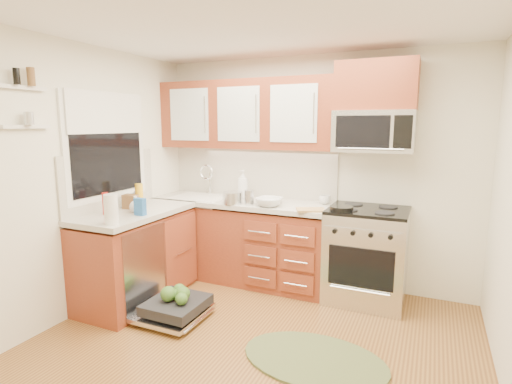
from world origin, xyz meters
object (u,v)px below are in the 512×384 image
at_px(stock_pot, 232,198).
at_px(range, 366,255).
at_px(sink, 200,207).
at_px(bowl_a, 270,200).
at_px(paper_towel_roll, 111,209).
at_px(bowl_b, 268,202).
at_px(cup, 325,200).
at_px(upper_cabinets, 245,115).
at_px(cutting_board, 311,210).
at_px(microwave, 374,131).
at_px(skillet, 341,208).
at_px(rug, 314,359).
at_px(dishwasher, 173,308).

bearing_deg(stock_pot, range, 8.57).
relative_size(sink, bowl_a, 2.37).
relative_size(paper_towel_roll, bowl_b, 0.94).
xyz_separation_m(stock_pot, bowl_b, (0.40, 0.03, -0.02)).
distance_m(stock_pot, cup, 0.99).
distance_m(upper_cabinets, cutting_board, 1.34).
xyz_separation_m(microwave, stock_pot, (-1.39, -0.33, -0.71)).
bearing_deg(skillet, microwave, 53.76).
relative_size(skillet, bowl_b, 0.82).
height_order(skillet, cup, cup).
bearing_deg(stock_pot, cutting_board, 0.00).
bearing_deg(paper_towel_roll, bowl_a, 57.21).
bearing_deg(sink, rug, -35.02).
distance_m(dishwasher, stock_pot, 1.29).
height_order(microwave, bowl_a, microwave).
bearing_deg(cutting_board, skillet, 4.16).
distance_m(sink, rug, 2.29).
bearing_deg(skillet, range, 39.81).
distance_m(cutting_board, cup, 0.39).
height_order(cutting_board, bowl_b, bowl_b).
height_order(dishwasher, paper_towel_roll, paper_towel_roll).
xyz_separation_m(upper_cabinets, bowl_a, (0.37, -0.17, -0.92)).
height_order(range, bowl_b, bowl_b).
bearing_deg(sink, upper_cabinets, 16.45).
relative_size(microwave, sink, 1.23).
bearing_deg(skillet, cup, 125.00).
distance_m(dishwasher, paper_towel_roll, 1.07).
xyz_separation_m(skillet, cutting_board, (-0.30, -0.02, -0.04)).
relative_size(microwave, paper_towel_roll, 2.96).
distance_m(skillet, bowl_b, 0.76).
bearing_deg(range, sink, -179.70).
bearing_deg(rug, range, 82.21).
height_order(rug, skillet, skillet).
distance_m(range, stock_pot, 1.50).
height_order(skillet, cutting_board, skillet).
xyz_separation_m(microwave, bowl_a, (-1.04, -0.15, -0.74)).
xyz_separation_m(dishwasher, rug, (1.37, -0.11, -0.09)).
relative_size(dishwasher, stock_pot, 3.23).
bearing_deg(stock_pot, microwave, 13.33).
relative_size(rug, paper_towel_roll, 4.32).
bearing_deg(bowl_b, upper_cabinets, 142.03).
distance_m(sink, skillet, 1.72).
bearing_deg(rug, dishwasher, 175.28).
height_order(microwave, skillet, microwave).
bearing_deg(bowl_a, cutting_board, -19.52).
bearing_deg(dishwasher, skillet, 35.63).
distance_m(stock_pot, bowl_a, 0.40).
height_order(stock_pot, cup, stock_pot).
distance_m(range, cup, 0.71).
height_order(range, bowl_a, bowl_a).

